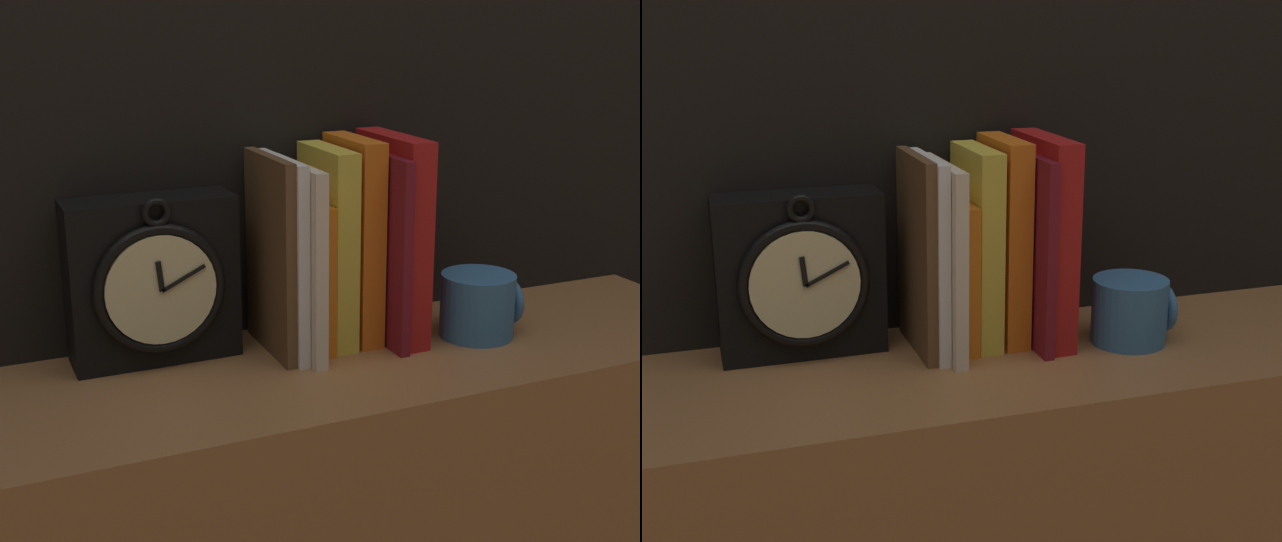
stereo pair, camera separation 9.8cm
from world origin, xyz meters
TOP-DOWN VIEW (x-y plane):
  - clock at (-0.17, 0.09)m, footprint 0.19×0.08m
  - book_slot0_brown at (-0.03, 0.06)m, footprint 0.01×0.13m
  - book_slot1_white at (-0.02, 0.06)m, footprint 0.01×0.14m
  - book_slot2_cream at (-0.01, 0.06)m, footprint 0.02×0.15m
  - book_slot3_orange at (0.01, 0.07)m, footprint 0.02×0.12m
  - book_slot4_yellow at (0.04, 0.07)m, footprint 0.03×0.12m
  - book_slot5_orange at (0.08, 0.07)m, footprint 0.03×0.12m
  - book_slot6_maroon at (0.10, 0.05)m, footprint 0.01×0.15m
  - book_slot7_red at (0.12, 0.06)m, footprint 0.03×0.15m
  - mug at (0.22, 0.01)m, footprint 0.10×0.09m

SIDE VIEW (x-z plane):
  - mug at x=0.22m, z-range 0.89..0.97m
  - book_slot3_orange at x=0.01m, z-range 0.89..1.07m
  - clock at x=-0.17m, z-range 0.89..1.08m
  - book_slot2_cream at x=-0.01m, z-range 0.89..1.11m
  - book_slot6_maroon at x=0.10m, z-range 0.89..1.12m
  - book_slot1_white at x=-0.02m, z-range 0.89..1.12m
  - book_slot0_brown at x=-0.03m, z-range 0.89..1.12m
  - book_slot4_yellow at x=0.04m, z-range 0.89..1.13m
  - book_slot5_orange at x=0.08m, z-range 0.89..1.14m
  - book_slot7_red at x=0.12m, z-range 0.89..1.14m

